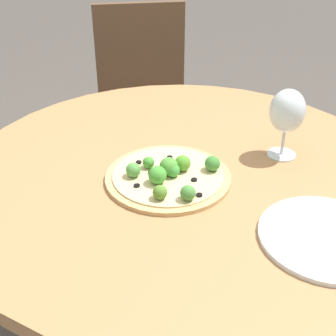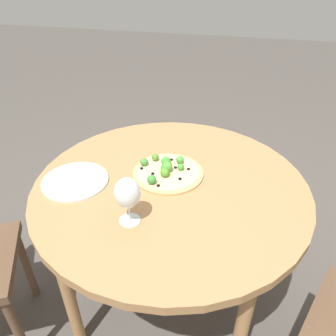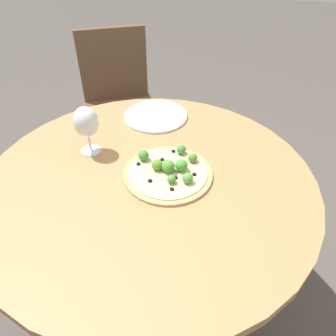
{
  "view_description": "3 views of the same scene",
  "coord_description": "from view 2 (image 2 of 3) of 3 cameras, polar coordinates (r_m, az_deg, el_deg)",
  "views": [
    {
      "loc": [
        -0.56,
        -0.79,
        1.3
      ],
      "look_at": [
        -0.06,
        -0.02,
        0.74
      ],
      "focal_mm": 50.0,
      "sensor_mm": 36.0,
      "label": 1
    },
    {
      "loc": [
        1.02,
        0.23,
        1.49
      ],
      "look_at": [
        -0.06,
        -0.02,
        0.74
      ],
      "focal_mm": 35.0,
      "sensor_mm": 36.0,
      "label": 2
    },
    {
      "loc": [
        -0.26,
        0.77,
        1.42
      ],
      "look_at": [
        -0.06,
        -0.02,
        0.74
      ],
      "focal_mm": 35.0,
      "sensor_mm": 36.0,
      "label": 3
    }
  ],
  "objects": [
    {
      "name": "ground_plane",
      "position": [
        1.82,
        0.35,
        -20.89
      ],
      "size": [
        12.0,
        12.0,
        0.0
      ],
      "primitive_type": "plane",
      "color": "#4C4742"
    },
    {
      "name": "dining_table",
      "position": [
        1.34,
        0.44,
        -4.94
      ],
      "size": [
        1.09,
        1.09,
        0.71
      ],
      "color": "#A87A4C",
      "rests_on": "ground_plane"
    },
    {
      "name": "pizza",
      "position": [
        1.35,
        -0.2,
        -0.51
      ],
      "size": [
        0.29,
        0.29,
        0.06
      ],
      "color": "tan",
      "rests_on": "dining_table"
    },
    {
      "name": "wine_glass",
      "position": [
        1.07,
        -7.06,
        -4.46
      ],
      "size": [
        0.09,
        0.09,
        0.18
      ],
      "color": "silver",
      "rests_on": "dining_table"
    },
    {
      "name": "plate_near",
      "position": [
        1.36,
        -15.84,
        -2.17
      ],
      "size": [
        0.26,
        0.26,
        0.01
      ],
      "color": "silver",
      "rests_on": "dining_table"
    }
  ]
}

